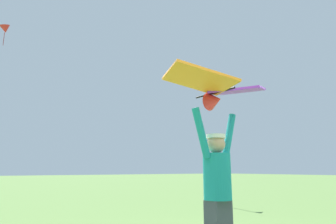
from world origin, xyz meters
The scene contains 4 objects.
kite_flyer_person centered at (-0.22, -0.05, 0.94)m, with size 0.81×0.37×1.92m.
held_stunt_kite centered at (-0.21, -0.11, 2.19)m, with size 1.73×0.98×0.40m.
distant_kite_red_low_left centered at (-1.45, 29.04, 15.37)m, with size 1.50×1.51×2.36m.
marker_flag centered at (4.33, 4.18, 1.83)m, with size 0.30×0.24×2.11m.
Camera 1 is at (-2.73, -2.65, 1.18)m, focal length 30.33 mm.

